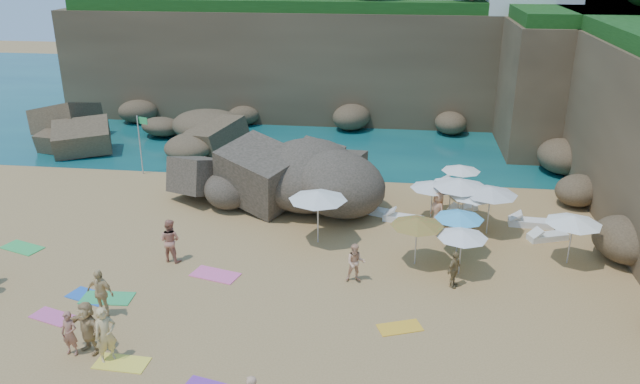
# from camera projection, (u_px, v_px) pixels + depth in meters

# --- Properties ---
(ground) EXTENTS (120.00, 120.00, 0.00)m
(ground) POSITION_uv_depth(u_px,v_px,m) (264.00, 260.00, 26.26)
(ground) COLOR tan
(ground) RESTS_ON ground
(seawater) EXTENTS (120.00, 120.00, 0.00)m
(seawater) POSITION_uv_depth(u_px,v_px,m) (337.00, 99.00, 53.94)
(seawater) COLOR #0C4751
(seawater) RESTS_ON ground
(cliff_back) EXTENTS (44.00, 8.00, 8.00)m
(cliff_back) POSITION_uv_depth(u_px,v_px,m) (357.00, 63.00, 47.62)
(cliff_back) COLOR brown
(cliff_back) RESTS_ON ground
(cliff_corner) EXTENTS (10.00, 12.00, 8.00)m
(cliff_corner) POSITION_uv_depth(u_px,v_px,m) (577.00, 81.00, 41.22)
(cliff_corner) COLOR brown
(cliff_corner) RESTS_ON ground
(rock_promontory) EXTENTS (12.00, 7.00, 2.00)m
(rock_promontory) POSITION_uv_depth(u_px,v_px,m) (155.00, 141.00, 42.34)
(rock_promontory) COLOR brown
(rock_promontory) RESTS_ON ground
(marina_masts) EXTENTS (3.10, 0.10, 6.00)m
(marina_masts) POSITION_uv_depth(u_px,v_px,m) (151.00, 60.00, 54.81)
(marina_masts) COLOR white
(marina_masts) RESTS_ON ground
(rock_outcrop) EXTENTS (9.95, 8.48, 3.41)m
(rock_outcrop) POSITION_uv_depth(u_px,v_px,m) (258.00, 211.00, 31.06)
(rock_outcrop) COLOR brown
(rock_outcrop) RESTS_ON ground
(flag_pole) EXTENTS (0.66, 0.25, 3.46)m
(flag_pole) POSITION_uv_depth(u_px,v_px,m) (141.00, 137.00, 35.42)
(flag_pole) COLOR silver
(flag_pole) RESTS_ON ground
(parasol_0) EXTENTS (2.12, 2.12, 2.00)m
(parasol_0) POSITION_uv_depth(u_px,v_px,m) (433.00, 185.00, 29.35)
(parasol_0) COLOR silver
(parasol_0) RESTS_ON ground
(parasol_1) EXTENTS (1.99, 1.99, 1.88)m
(parasol_1) POSITION_uv_depth(u_px,v_px,m) (461.00, 168.00, 31.90)
(parasol_1) COLOR silver
(parasol_1) RESTS_ON ground
(parasol_2) EXTENTS (1.98, 1.98, 1.87)m
(parasol_2) POSITION_uv_depth(u_px,v_px,m) (451.00, 181.00, 30.15)
(parasol_2) COLOR silver
(parasol_2) RESTS_ON ground
(parasol_3) EXTENTS (2.42, 2.42, 2.29)m
(parasol_3) POSITION_uv_depth(u_px,v_px,m) (491.00, 191.00, 27.95)
(parasol_3) COLOR silver
(parasol_3) RESTS_ON ground
(parasol_4) EXTENTS (2.20, 2.20, 2.08)m
(parasol_4) POSITION_uv_depth(u_px,v_px,m) (465.00, 183.00, 29.32)
(parasol_4) COLOR silver
(parasol_4) RESTS_ON ground
(parasol_5) EXTENTS (2.59, 2.59, 2.45)m
(parasol_5) POSITION_uv_depth(u_px,v_px,m) (318.00, 195.00, 27.01)
(parasol_5) COLOR silver
(parasol_5) RESTS_ON ground
(parasol_6) EXTENTS (2.20, 2.20, 2.08)m
(parasol_6) POSITION_uv_depth(u_px,v_px,m) (417.00, 222.00, 25.23)
(parasol_6) COLOR silver
(parasol_6) RESTS_ON ground
(parasol_7) EXTENTS (2.28, 2.28, 2.16)m
(parasol_7) POSITION_uv_depth(u_px,v_px,m) (574.00, 220.00, 25.27)
(parasol_7) COLOR silver
(parasol_7) RESTS_ON ground
(parasol_8) EXTENTS (2.23, 2.23, 2.11)m
(parasol_8) POSITION_uv_depth(u_px,v_px,m) (474.00, 193.00, 28.18)
(parasol_8) COLOR silver
(parasol_8) RESTS_ON ground
(parasol_9) EXTENTS (2.50, 2.50, 2.37)m
(parasol_9) POSITION_uv_depth(u_px,v_px,m) (460.00, 183.00, 28.61)
(parasol_9) COLOR silver
(parasol_9) RESTS_ON ground
(parasol_10) EXTENTS (2.08, 2.08, 1.96)m
(parasol_10) POSITION_uv_depth(u_px,v_px,m) (460.00, 215.00, 26.13)
(parasol_10) COLOR silver
(parasol_10) RESTS_ON ground
(parasol_11) EXTENTS (2.05, 2.05, 1.93)m
(parasol_11) POSITION_uv_depth(u_px,v_px,m) (462.00, 234.00, 24.50)
(parasol_11) COLOR silver
(parasol_11) RESTS_ON ground
(lounger_0) EXTENTS (2.00, 0.99, 0.30)m
(lounger_0) POSITION_uv_depth(u_px,v_px,m) (403.00, 219.00, 29.87)
(lounger_0) COLOR white
(lounger_0) RESTS_ON ground
(lounger_1) EXTENTS (2.15, 1.06, 0.32)m
(lounger_1) POSITION_uv_depth(u_px,v_px,m) (458.00, 185.00, 34.08)
(lounger_1) COLOR silver
(lounger_1) RESTS_ON ground
(lounger_2) EXTENTS (1.60, 1.43, 0.25)m
(lounger_2) POSITION_uv_depth(u_px,v_px,m) (462.00, 210.00, 30.96)
(lounger_2) COLOR white
(lounger_2) RESTS_ON ground
(lounger_3) EXTENTS (1.89, 1.18, 0.28)m
(lounger_3) POSITION_uv_depth(u_px,v_px,m) (376.00, 211.00, 30.71)
(lounger_3) COLOR white
(lounger_3) RESTS_ON ground
(lounger_4) EXTENTS (2.07, 0.82, 0.32)m
(lounger_4) POSITION_uv_depth(u_px,v_px,m) (531.00, 223.00, 29.39)
(lounger_4) COLOR white
(lounger_4) RESTS_ON ground
(lounger_5) EXTENTS (1.89, 1.19, 0.28)m
(lounger_5) POSITION_uv_depth(u_px,v_px,m) (548.00, 237.00, 28.02)
(lounger_5) COLOR white
(lounger_5) RESTS_ON ground
(towel_1) EXTENTS (1.72, 1.20, 0.03)m
(towel_1) POSITION_uv_depth(u_px,v_px,m) (53.00, 317.00, 22.20)
(towel_1) COLOR #E1579A
(towel_1) RESTS_ON ground
(towel_3) EXTENTS (1.95, 1.06, 0.03)m
(towel_3) POSITION_uv_depth(u_px,v_px,m) (107.00, 298.00, 23.37)
(towel_3) COLOR #32AF5D
(towel_3) RESTS_ON ground
(towel_4) EXTENTS (1.71, 0.90, 0.03)m
(towel_4) POSITION_uv_depth(u_px,v_px,m) (122.00, 363.00, 19.72)
(towel_4) COLOR #FFE543
(towel_4) RESTS_ON ground
(towel_8) EXTENTS (1.87, 1.31, 0.03)m
(towel_8) POSITION_uv_depth(u_px,v_px,m) (89.00, 296.00, 23.49)
(towel_8) COLOR blue
(towel_8) RESTS_ON ground
(towel_9) EXTENTS (2.08, 1.40, 0.03)m
(towel_9) POSITION_uv_depth(u_px,v_px,m) (215.00, 275.00, 25.03)
(towel_9) COLOR pink
(towel_9) RESTS_ON ground
(towel_10) EXTENTS (1.68, 1.25, 0.03)m
(towel_10) POSITION_uv_depth(u_px,v_px,m) (400.00, 328.00, 21.56)
(towel_10) COLOR yellow
(towel_10) RESTS_ON ground
(towel_11) EXTENTS (2.02, 1.44, 0.03)m
(towel_11) POSITION_uv_depth(u_px,v_px,m) (22.00, 248.00, 27.28)
(towel_11) COLOR green
(towel_11) RESTS_ON ground
(person_stand_0) EXTENTS (0.81, 0.80, 1.89)m
(person_stand_0) POSITION_uv_depth(u_px,v_px,m) (106.00, 335.00, 19.55)
(person_stand_0) COLOR #D8B571
(person_stand_0) RESTS_ON ground
(person_stand_1) EXTENTS (1.03, 0.87, 1.87)m
(person_stand_1) POSITION_uv_depth(u_px,v_px,m) (170.00, 240.00, 25.86)
(person_stand_1) COLOR tan
(person_stand_1) RESTS_ON ground
(person_stand_2) EXTENTS (1.25, 0.61, 1.86)m
(person_stand_2) POSITION_uv_depth(u_px,v_px,m) (271.00, 186.00, 31.79)
(person_stand_2) COLOR #EB9E85
(person_stand_2) RESTS_ON ground
(person_stand_3) EXTENTS (0.79, 0.93, 1.49)m
(person_stand_3) POSITION_uv_depth(u_px,v_px,m) (454.00, 269.00, 23.93)
(person_stand_3) COLOR olive
(person_stand_3) RESTS_ON ground
(person_stand_4) EXTENTS (0.84, 0.99, 1.77)m
(person_stand_4) POSITION_uv_depth(u_px,v_px,m) (438.00, 210.00, 28.97)
(person_stand_4) COLOR tan
(person_stand_4) RESTS_ON ground
(person_stand_5) EXTENTS (1.72, 0.81, 1.79)m
(person_stand_5) POSITION_uv_depth(u_px,v_px,m) (205.00, 172.00, 33.79)
(person_stand_5) COLOR #BA715D
(person_stand_5) RESTS_ON ground
(person_lie_1) EXTENTS (1.39, 1.98, 0.44)m
(person_lie_1) POSITION_uv_depth(u_px,v_px,m) (103.00, 311.00, 22.19)
(person_lie_1) COLOR #DDBB7E
(person_lie_1) RESTS_ON ground
(person_lie_3) EXTENTS (2.26, 2.33, 0.48)m
(person_lie_3) POSITION_uv_depth(u_px,v_px,m) (90.00, 345.00, 20.22)
(person_lie_3) COLOR tan
(person_lie_3) RESTS_ON ground
(person_lie_4) EXTENTS (0.70, 1.57, 0.36)m
(person_lie_4) POSITION_uv_depth(u_px,v_px,m) (72.00, 349.00, 20.11)
(person_lie_4) COLOR #A26651
(person_lie_4) RESTS_ON ground
(person_lie_5) EXTENTS (0.99, 1.67, 0.60)m
(person_lie_5) POSITION_uv_depth(u_px,v_px,m) (355.00, 275.00, 24.45)
(person_lie_5) COLOR #E6AB82
(person_lie_5) RESTS_ON ground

